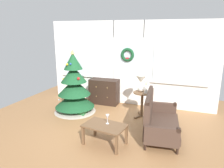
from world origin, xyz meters
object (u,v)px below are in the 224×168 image
dresser_cabinet (104,91)px  coffee_table (105,128)px  gift_box (82,111)px  side_table (142,99)px  table_lamp (141,81)px  wine_glass (107,117)px  christmas_tree (74,90)px  flower_vase (146,89)px  settee_sofa (157,119)px

dresser_cabinet → coffee_table: size_ratio=1.01×
gift_box → side_table: bearing=16.9°
table_lamp → wine_glass: (-0.30, -1.63, -0.40)m
dresser_cabinet → gift_box: dresser_cabinet is taller
side_table → table_lamp: table_lamp is taller
christmas_tree → flower_vase: 1.99m
flower_vase → wine_glass: 1.61m
side_table → coffee_table: bearing=-103.0°
side_table → wine_glass: bearing=-102.6°
settee_sofa → side_table: 1.04m
christmas_tree → table_lamp: 1.87m
flower_vase → gift_box: bearing=-166.0°
flower_vase → wine_glass: (-0.46, -1.53, -0.23)m
flower_vase → gift_box: (-1.67, -0.42, -0.69)m
christmas_tree → coffee_table: christmas_tree is taller
side_table → coffee_table: 1.72m
christmas_tree → side_table: size_ratio=2.58×
dresser_cabinet → flower_vase: size_ratio=2.60×
flower_vase → coffee_table: size_ratio=0.39×
dresser_cabinet → coffee_table: dresser_cabinet is taller
dresser_cabinet → table_lamp: (1.29, -0.58, 0.58)m
flower_vase → coffee_table: flower_vase is taller
settee_sofa → table_lamp: (-0.60, 0.93, 0.59)m
settee_sofa → coffee_table: settee_sofa is taller
christmas_tree → flower_vase: size_ratio=5.05×
side_table → flower_vase: bearing=-31.0°
coffee_table → gift_box: bearing=134.8°
christmas_tree → coffee_table: 2.03m
dresser_cabinet → settee_sofa: (1.89, -1.50, -0.01)m
table_lamp → wine_glass: 1.70m
flower_vase → gift_box: 1.85m
table_lamp → wine_glass: size_ratio=2.26×
wine_glass → settee_sofa: bearing=38.0°
dresser_cabinet → gift_box: bearing=-101.4°
side_table → flower_vase: 0.34m
wine_glass → christmas_tree: bearing=139.9°
settee_sofa → gift_box: size_ratio=7.33×
christmas_tree → dresser_cabinet: christmas_tree is taller
settee_sofa → side_table: size_ratio=2.29×
coffee_table → gift_box: 1.70m
coffee_table → wine_glass: 0.22m
side_table → gift_box: size_ratio=3.20×
coffee_table → flower_vase: bearing=73.3°
christmas_tree → flower_vase: christmas_tree is taller
dresser_cabinet → gift_box: 1.15m
wine_glass → coffee_table: bearing=-108.8°
gift_box → coffee_table: bearing=-45.2°
table_lamp → flower_vase: 0.25m
christmas_tree → table_lamp: size_ratio=4.01×
side_table → wine_glass: 1.63m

